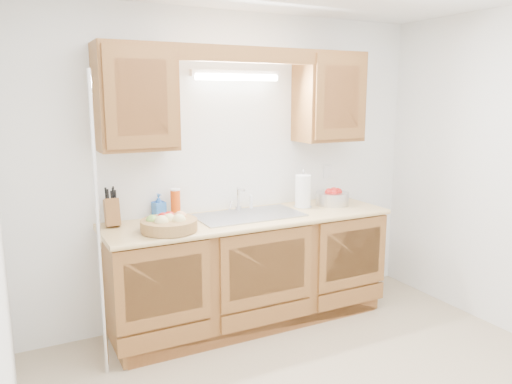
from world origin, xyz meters
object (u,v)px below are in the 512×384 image
fruit_basket (169,223)px  apple_bowl (332,197)px  paper_towel (303,192)px  knife_block (112,212)px

fruit_basket → apple_bowl: (1.53, 0.19, 0.01)m
paper_towel → apple_bowl: paper_towel is taller
knife_block → paper_towel: (1.57, -0.11, 0.03)m
fruit_basket → knife_block: bearing=135.4°
fruit_basket → apple_bowl: bearing=7.0°
fruit_basket → paper_towel: bearing=9.6°
knife_block → fruit_basket: bearing=-41.4°
fruit_basket → apple_bowl: apple_bowl is taller
knife_block → apple_bowl: knife_block is taller
paper_towel → fruit_basket: bearing=-170.4°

